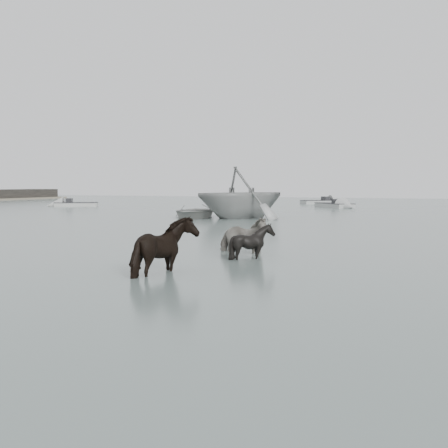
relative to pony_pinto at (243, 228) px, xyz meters
The scene contains 9 objects.
ground 3.21m from the pony_pinto, 78.86° to the right, with size 140.00×140.00×0.00m, color #505F5B.
pony_pinto is the anchor object (origin of this frame).
pony_dark 4.33m from the pony_pinto, 93.03° to the right, with size 1.60×1.37×1.61m, color black.
pony_black 1.33m from the pony_pinto, 57.18° to the right, with size 0.97×1.10×1.21m, color black.
rowboat_lead 17.45m from the pony_pinto, 120.81° to the left, with size 3.30×4.63×0.96m, color #B0B0AB.
rowboat_trail 17.07m from the pony_pinto, 111.29° to the left, with size 5.29×6.13×3.23m, color #9D9F9C.
skiff_outer 37.10m from the pony_pinto, 135.17° to the left, with size 5.24×1.60×0.75m, color #AFAFAA, non-canonical shape.
skiff_mid 33.69m from the pony_pinto, 97.22° to the left, with size 5.96×1.60×0.75m, color #9EA19E, non-canonical shape.
skiff_far 42.10m from the pony_pinto, 100.15° to the left, with size 5.24×1.60×0.75m, color #A3A5A2, non-canonical shape.
Camera 1 is at (5.42, -12.58, 2.08)m, focal length 45.00 mm.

